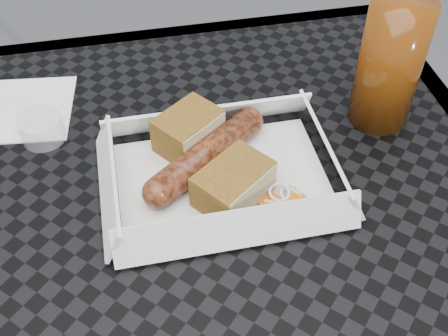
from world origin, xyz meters
name	(u,v)px	position (x,y,z in m)	size (l,w,h in m)	color
patio_table	(157,304)	(0.00, 0.00, 0.67)	(0.80, 0.80, 0.74)	black
food_tray	(222,180)	(0.09, 0.09, 0.75)	(0.22, 0.15, 0.00)	white
bratwurst	(206,155)	(0.07, 0.11, 0.77)	(0.15, 0.12, 0.03)	brown
bread_near	(188,131)	(0.06, 0.15, 0.77)	(0.07, 0.05, 0.04)	brown
bread_far	(233,184)	(0.09, 0.06, 0.77)	(0.08, 0.05, 0.04)	brown
veg_garnish	(283,200)	(0.14, 0.05, 0.75)	(0.03, 0.03, 0.00)	#FB550A
napkin	(22,109)	(-0.13, 0.25, 0.75)	(0.12, 0.12, 0.00)	white
condiment_cup_empty	(42,128)	(-0.10, 0.20, 0.76)	(0.05, 0.05, 0.03)	silver
drink_glass	(390,64)	(0.29, 0.15, 0.82)	(0.07, 0.07, 0.15)	#582707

